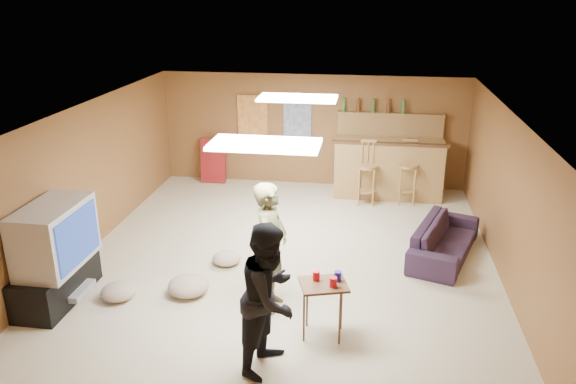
# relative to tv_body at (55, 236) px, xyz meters

# --- Properties ---
(ground) EXTENTS (7.00, 7.00, 0.00)m
(ground) POSITION_rel_tv_body_xyz_m (2.65, 1.50, -0.90)
(ground) COLOR #C2B694
(ground) RESTS_ON ground
(ceiling) EXTENTS (6.00, 7.00, 0.02)m
(ceiling) POSITION_rel_tv_body_xyz_m (2.65, 1.50, 1.30)
(ceiling) COLOR silver
(ceiling) RESTS_ON ground
(wall_back) EXTENTS (6.00, 0.02, 2.20)m
(wall_back) POSITION_rel_tv_body_xyz_m (2.65, 5.00, 0.20)
(wall_back) COLOR brown
(wall_back) RESTS_ON ground
(wall_front) EXTENTS (6.00, 0.02, 2.20)m
(wall_front) POSITION_rel_tv_body_xyz_m (2.65, -2.00, 0.20)
(wall_front) COLOR brown
(wall_front) RESTS_ON ground
(wall_left) EXTENTS (0.02, 7.00, 2.20)m
(wall_left) POSITION_rel_tv_body_xyz_m (-0.35, 1.50, 0.20)
(wall_left) COLOR brown
(wall_left) RESTS_ON ground
(wall_right) EXTENTS (0.02, 7.00, 2.20)m
(wall_right) POSITION_rel_tv_body_xyz_m (5.65, 1.50, 0.20)
(wall_right) COLOR brown
(wall_right) RESTS_ON ground
(tv_stand) EXTENTS (0.55, 1.30, 0.50)m
(tv_stand) POSITION_rel_tv_body_xyz_m (-0.07, 0.00, -0.65)
(tv_stand) COLOR black
(tv_stand) RESTS_ON ground
(dvd_box) EXTENTS (0.35, 0.50, 0.08)m
(dvd_box) POSITION_rel_tv_body_xyz_m (0.15, 0.00, -0.75)
(dvd_box) COLOR #B2B2B7
(dvd_box) RESTS_ON tv_stand
(tv_body) EXTENTS (0.60, 1.10, 0.80)m
(tv_body) POSITION_rel_tv_body_xyz_m (0.00, 0.00, 0.00)
(tv_body) COLOR #B2B2B7
(tv_body) RESTS_ON tv_stand
(tv_screen) EXTENTS (0.02, 0.95, 0.65)m
(tv_screen) POSITION_rel_tv_body_xyz_m (0.31, 0.00, 0.00)
(tv_screen) COLOR navy
(tv_screen) RESTS_ON tv_body
(bar_counter) EXTENTS (2.00, 0.60, 1.10)m
(bar_counter) POSITION_rel_tv_body_xyz_m (4.15, 4.45, -0.35)
(bar_counter) COLOR olive
(bar_counter) RESTS_ON ground
(bar_lip) EXTENTS (2.10, 0.12, 0.05)m
(bar_lip) POSITION_rel_tv_body_xyz_m (4.15, 4.20, 0.20)
(bar_lip) COLOR #412715
(bar_lip) RESTS_ON bar_counter
(bar_shelf) EXTENTS (2.00, 0.18, 0.05)m
(bar_shelf) POSITION_rel_tv_body_xyz_m (4.15, 4.90, 0.60)
(bar_shelf) COLOR olive
(bar_shelf) RESTS_ON bar_backing
(bar_backing) EXTENTS (2.00, 0.14, 0.60)m
(bar_backing) POSITION_rel_tv_body_xyz_m (4.15, 4.92, 0.30)
(bar_backing) COLOR olive
(bar_backing) RESTS_ON bar_counter
(poster_left) EXTENTS (0.60, 0.03, 0.85)m
(poster_left) POSITION_rel_tv_body_xyz_m (1.45, 4.96, 0.45)
(poster_left) COLOR #BF3F26
(poster_left) RESTS_ON wall_back
(poster_right) EXTENTS (0.55, 0.03, 0.80)m
(poster_right) POSITION_rel_tv_body_xyz_m (2.35, 4.96, 0.45)
(poster_right) COLOR #334C99
(poster_right) RESTS_ON wall_back
(folding_chair_stack) EXTENTS (0.50, 0.26, 0.91)m
(folding_chair_stack) POSITION_rel_tv_body_xyz_m (0.65, 4.80, -0.45)
(folding_chair_stack) COLOR maroon
(folding_chair_stack) RESTS_ON ground
(ceiling_panel_front) EXTENTS (1.20, 0.60, 0.04)m
(ceiling_panel_front) POSITION_rel_tv_body_xyz_m (2.65, 0.00, 1.27)
(ceiling_panel_front) COLOR white
(ceiling_panel_front) RESTS_ON ceiling
(ceiling_panel_back) EXTENTS (1.20, 0.60, 0.04)m
(ceiling_panel_back) POSITION_rel_tv_body_xyz_m (2.65, 2.70, 1.27)
(ceiling_panel_back) COLOR white
(ceiling_panel_back) RESTS_ON ceiling
(person_olive) EXTENTS (0.47, 0.65, 1.65)m
(person_olive) POSITION_rel_tv_body_xyz_m (2.65, 0.24, -0.08)
(person_olive) COLOR brown
(person_olive) RESTS_ON ground
(person_black) EXTENTS (0.81, 0.93, 1.62)m
(person_black) POSITION_rel_tv_body_xyz_m (2.85, -0.88, -0.09)
(person_black) COLOR black
(person_black) RESTS_ON ground
(sofa) EXTENTS (1.23, 1.91, 0.52)m
(sofa) POSITION_rel_tv_body_xyz_m (4.95, 2.00, -0.64)
(sofa) COLOR black
(sofa) RESTS_ON ground
(tray_table) EXTENTS (0.61, 0.54, 0.67)m
(tray_table) POSITION_rel_tv_body_xyz_m (3.35, -0.28, -0.56)
(tray_table) COLOR #412715
(tray_table) RESTS_ON ground
(cup_red_near) EXTENTS (0.11, 0.11, 0.11)m
(cup_red_near) POSITION_rel_tv_body_xyz_m (3.26, -0.22, -0.17)
(cup_red_near) COLOR #B50C16
(cup_red_near) RESTS_ON tray_table
(cup_red_far) EXTENTS (0.09, 0.09, 0.12)m
(cup_red_far) POSITION_rel_tv_body_xyz_m (3.46, -0.34, -0.17)
(cup_red_far) COLOR #B50C16
(cup_red_far) RESTS_ON tray_table
(cup_blue) EXTENTS (0.11, 0.11, 0.11)m
(cup_blue) POSITION_rel_tv_body_xyz_m (3.50, -0.19, -0.17)
(cup_blue) COLOR #22169B
(cup_blue) RESTS_ON tray_table
(bar_stool_left) EXTENTS (0.50, 0.50, 1.22)m
(bar_stool_left) POSITION_rel_tv_body_xyz_m (3.76, 3.99, -0.29)
(bar_stool_left) COLOR olive
(bar_stool_left) RESTS_ON ground
(bar_stool_right) EXTENTS (0.51, 0.51, 1.33)m
(bar_stool_right) POSITION_rel_tv_body_xyz_m (4.50, 4.14, -0.24)
(bar_stool_right) COLOR olive
(bar_stool_right) RESTS_ON ground
(cushion_near_tv) EXTENTS (0.55, 0.55, 0.24)m
(cushion_near_tv) POSITION_rel_tv_body_xyz_m (1.54, 0.38, -0.78)
(cushion_near_tv) COLOR tan
(cushion_near_tv) RESTS_ON ground
(cushion_mid) EXTENTS (0.52, 0.52, 0.19)m
(cushion_mid) POSITION_rel_tv_body_xyz_m (1.82, 1.27, -0.81)
(cushion_mid) COLOR tan
(cushion_mid) RESTS_ON ground
(cushion_far) EXTENTS (0.56, 0.56, 0.21)m
(cushion_far) POSITION_rel_tv_body_xyz_m (0.68, 0.14, -0.80)
(cushion_far) COLOR tan
(cushion_far) RESTS_ON ground
(bottle_row) EXTENTS (1.20, 0.08, 0.26)m
(bottle_row) POSITION_rel_tv_body_xyz_m (3.81, 4.88, 0.75)
(bottle_row) COLOR #3F7233
(bottle_row) RESTS_ON bar_shelf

